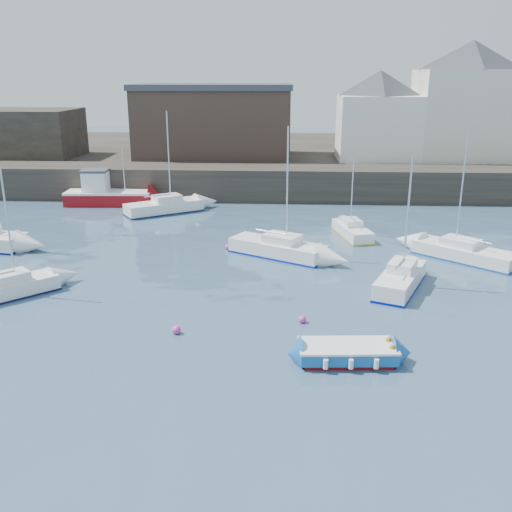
{
  "coord_description": "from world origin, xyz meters",
  "views": [
    {
      "loc": [
        1.62,
        -18.97,
        11.5
      ],
      "look_at": [
        0.0,
        12.0,
        1.5
      ],
      "focal_mm": 40.0,
      "sensor_mm": 36.0,
      "label": 1
    }
  ],
  "objects_px": {
    "sailboat_d": "(464,252)",
    "sailboat_h": "(164,207)",
    "buoy_near": "(176,334)",
    "sailboat_f": "(352,230)",
    "buoy_far": "(228,249)",
    "buoy_mid": "(302,323)",
    "sailboat_a": "(7,289)",
    "blue_dinghy": "(347,352)",
    "sailboat_b": "(278,248)",
    "fishing_boat": "(107,193)",
    "sailboat_c": "(400,279)"
  },
  "relations": [
    {
      "from": "buoy_near",
      "to": "sailboat_a",
      "type": "bearing_deg",
      "value": 158.03
    },
    {
      "from": "sailboat_a",
      "to": "buoy_mid",
      "type": "bearing_deg",
      "value": -8.89
    },
    {
      "from": "buoy_near",
      "to": "buoy_mid",
      "type": "relative_size",
      "value": 1.08
    },
    {
      "from": "sailboat_a",
      "to": "buoy_mid",
      "type": "relative_size",
      "value": 18.29
    },
    {
      "from": "buoy_far",
      "to": "fishing_boat",
      "type": "bearing_deg",
      "value": 132.87
    },
    {
      "from": "blue_dinghy",
      "to": "sailboat_h",
      "type": "relative_size",
      "value": 0.49
    },
    {
      "from": "sailboat_d",
      "to": "sailboat_h",
      "type": "bearing_deg",
      "value": 151.69
    },
    {
      "from": "fishing_boat",
      "to": "buoy_mid",
      "type": "distance_m",
      "value": 30.54
    },
    {
      "from": "sailboat_d",
      "to": "buoy_near",
      "type": "height_order",
      "value": "sailboat_d"
    },
    {
      "from": "buoy_near",
      "to": "buoy_mid",
      "type": "bearing_deg",
      "value": 14.62
    },
    {
      "from": "sailboat_f",
      "to": "buoy_near",
      "type": "relative_size",
      "value": 15.79
    },
    {
      "from": "sailboat_a",
      "to": "sailboat_d",
      "type": "relative_size",
      "value": 0.84
    },
    {
      "from": "buoy_near",
      "to": "buoy_far",
      "type": "height_order",
      "value": "buoy_near"
    },
    {
      "from": "sailboat_h",
      "to": "buoy_near",
      "type": "relative_size",
      "value": 20.79
    },
    {
      "from": "buoy_mid",
      "to": "sailboat_d",
      "type": "bearing_deg",
      "value": 44.05
    },
    {
      "from": "fishing_boat",
      "to": "sailboat_h",
      "type": "height_order",
      "value": "sailboat_h"
    },
    {
      "from": "sailboat_f",
      "to": "buoy_far",
      "type": "xyz_separation_m",
      "value": [
        -8.81,
        -3.71,
        -0.45
      ]
    },
    {
      "from": "fishing_boat",
      "to": "buoy_near",
      "type": "height_order",
      "value": "fishing_boat"
    },
    {
      "from": "sailboat_c",
      "to": "sailboat_f",
      "type": "height_order",
      "value": "sailboat_c"
    },
    {
      "from": "sailboat_c",
      "to": "buoy_far",
      "type": "relative_size",
      "value": 18.7
    },
    {
      "from": "sailboat_h",
      "to": "buoy_mid",
      "type": "height_order",
      "value": "sailboat_h"
    },
    {
      "from": "sailboat_a",
      "to": "sailboat_f",
      "type": "bearing_deg",
      "value": 33.4
    },
    {
      "from": "sailboat_c",
      "to": "sailboat_f",
      "type": "bearing_deg",
      "value": 98.17
    },
    {
      "from": "sailboat_c",
      "to": "sailboat_h",
      "type": "xyz_separation_m",
      "value": [
        -16.84,
        17.15,
        -0.0
      ]
    },
    {
      "from": "blue_dinghy",
      "to": "sailboat_f",
      "type": "bearing_deg",
      "value": 83.25
    },
    {
      "from": "sailboat_b",
      "to": "sailboat_d",
      "type": "relative_size",
      "value": 1.01
    },
    {
      "from": "sailboat_h",
      "to": "buoy_near",
      "type": "xyz_separation_m",
      "value": [
        5.43,
        -23.56,
        -0.55
      ]
    },
    {
      "from": "fishing_boat",
      "to": "buoy_far",
      "type": "bearing_deg",
      "value": -47.13
    },
    {
      "from": "sailboat_d",
      "to": "sailboat_f",
      "type": "relative_size",
      "value": 1.28
    },
    {
      "from": "sailboat_c",
      "to": "sailboat_h",
      "type": "relative_size",
      "value": 0.86
    },
    {
      "from": "blue_dinghy",
      "to": "sailboat_a",
      "type": "distance_m",
      "value": 18.56
    },
    {
      "from": "blue_dinghy",
      "to": "sailboat_b",
      "type": "relative_size",
      "value": 0.49
    },
    {
      "from": "buoy_mid",
      "to": "buoy_near",
      "type": "bearing_deg",
      "value": -165.38
    },
    {
      "from": "sailboat_a",
      "to": "sailboat_d",
      "type": "xyz_separation_m",
      "value": [
        26.31,
        7.79,
        0.01
      ]
    },
    {
      "from": "sailboat_a",
      "to": "sailboat_c",
      "type": "relative_size",
      "value": 0.95
    },
    {
      "from": "blue_dinghy",
      "to": "sailboat_h",
      "type": "bearing_deg",
      "value": 116.78
    },
    {
      "from": "blue_dinghy",
      "to": "sailboat_f",
      "type": "height_order",
      "value": "sailboat_f"
    },
    {
      "from": "sailboat_c",
      "to": "buoy_mid",
      "type": "relative_size",
      "value": 19.28
    },
    {
      "from": "sailboat_b",
      "to": "sailboat_h",
      "type": "distance_m",
      "value": 15.27
    },
    {
      "from": "fishing_boat",
      "to": "sailboat_c",
      "type": "height_order",
      "value": "sailboat_c"
    },
    {
      "from": "sailboat_a",
      "to": "sailboat_h",
      "type": "bearing_deg",
      "value": 77.23
    },
    {
      "from": "sailboat_b",
      "to": "buoy_mid",
      "type": "bearing_deg",
      "value": -82.74
    },
    {
      "from": "buoy_far",
      "to": "blue_dinghy",
      "type": "bearing_deg",
      "value": -67.25
    },
    {
      "from": "sailboat_c",
      "to": "buoy_mid",
      "type": "distance_m",
      "value": 7.42
    },
    {
      "from": "sailboat_d",
      "to": "buoy_mid",
      "type": "distance_m",
      "value": 14.75
    },
    {
      "from": "blue_dinghy",
      "to": "buoy_far",
      "type": "relative_size",
      "value": 10.61
    },
    {
      "from": "sailboat_c",
      "to": "sailboat_h",
      "type": "distance_m",
      "value": 24.04
    },
    {
      "from": "blue_dinghy",
      "to": "buoy_far",
      "type": "distance_m",
      "value": 16.89
    },
    {
      "from": "sailboat_f",
      "to": "sailboat_h",
      "type": "xyz_separation_m",
      "value": [
        -15.32,
        6.55,
        0.1
      ]
    },
    {
      "from": "sailboat_h",
      "to": "buoy_mid",
      "type": "relative_size",
      "value": 22.46
    }
  ]
}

